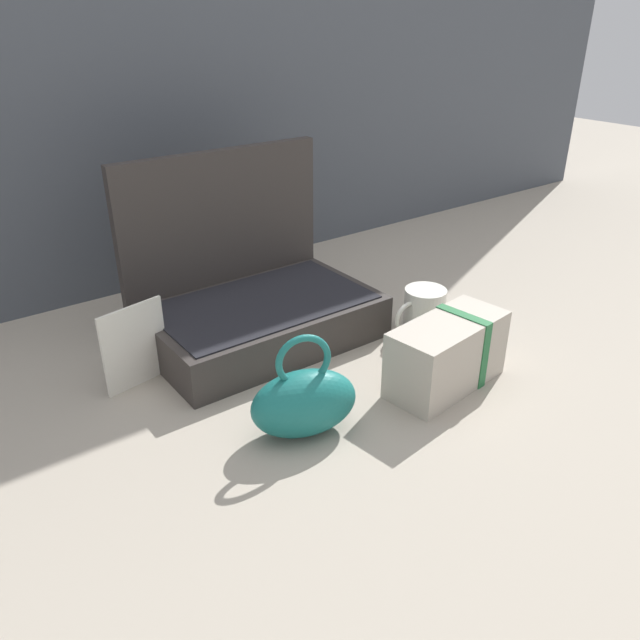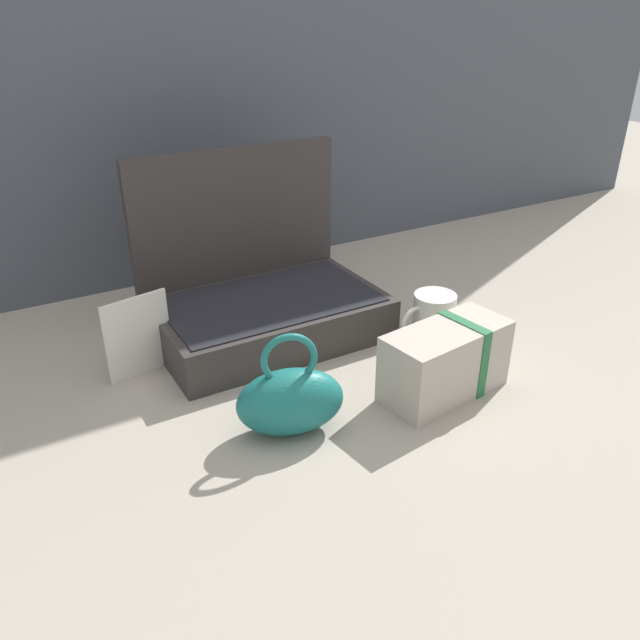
{
  "view_description": "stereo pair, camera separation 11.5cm",
  "coord_description": "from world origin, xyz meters",
  "px_view_note": "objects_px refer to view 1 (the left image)",
  "views": [
    {
      "loc": [
        -0.64,
        -0.84,
        0.63
      ],
      "look_at": [
        -0.03,
        -0.02,
        0.1
      ],
      "focal_mm": 35.0,
      "sensor_mm": 36.0,
      "label": 1
    },
    {
      "loc": [
        -0.54,
        -0.91,
        0.63
      ],
      "look_at": [
        -0.03,
        -0.02,
        0.1
      ],
      "focal_mm": 35.0,
      "sensor_mm": 36.0,
      "label": 2
    }
  ],
  "objects_px": {
    "open_suitcase": "(253,299)",
    "cream_toiletry_bag": "(448,353)",
    "coffee_mug": "(423,311)",
    "teal_pouch_handbag": "(304,401)",
    "info_card_left": "(135,346)"
  },
  "relations": [
    {
      "from": "open_suitcase",
      "to": "cream_toiletry_bag",
      "type": "relative_size",
      "value": 1.87
    },
    {
      "from": "coffee_mug",
      "to": "open_suitcase",
      "type": "bearing_deg",
      "value": 144.54
    },
    {
      "from": "teal_pouch_handbag",
      "to": "info_card_left",
      "type": "xyz_separation_m",
      "value": [
        -0.16,
        0.3,
        0.02
      ]
    },
    {
      "from": "coffee_mug",
      "to": "info_card_left",
      "type": "distance_m",
      "value": 0.59
    },
    {
      "from": "open_suitcase",
      "to": "cream_toiletry_bag",
      "type": "xyz_separation_m",
      "value": [
        0.18,
        -0.38,
        -0.02
      ]
    },
    {
      "from": "open_suitcase",
      "to": "info_card_left",
      "type": "xyz_separation_m",
      "value": [
        -0.27,
        -0.04,
        -0.0
      ]
    },
    {
      "from": "cream_toiletry_bag",
      "to": "info_card_left",
      "type": "distance_m",
      "value": 0.56
    },
    {
      "from": "info_card_left",
      "to": "teal_pouch_handbag",
      "type": "bearing_deg",
      "value": -73.8
    },
    {
      "from": "teal_pouch_handbag",
      "to": "coffee_mug",
      "type": "xyz_separation_m",
      "value": [
        0.4,
        0.13,
        -0.01
      ]
    },
    {
      "from": "coffee_mug",
      "to": "teal_pouch_handbag",
      "type": "bearing_deg",
      "value": -161.5
    },
    {
      "from": "teal_pouch_handbag",
      "to": "coffee_mug",
      "type": "relative_size",
      "value": 1.54
    },
    {
      "from": "open_suitcase",
      "to": "coffee_mug",
      "type": "xyz_separation_m",
      "value": [
        0.29,
        -0.21,
        -0.03
      ]
    },
    {
      "from": "cream_toiletry_bag",
      "to": "coffee_mug",
      "type": "height_order",
      "value": "cream_toiletry_bag"
    },
    {
      "from": "teal_pouch_handbag",
      "to": "cream_toiletry_bag",
      "type": "bearing_deg",
      "value": -6.92
    },
    {
      "from": "open_suitcase",
      "to": "info_card_left",
      "type": "distance_m",
      "value": 0.27
    }
  ]
}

